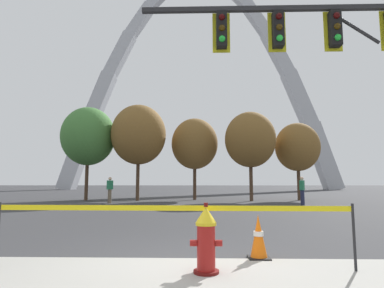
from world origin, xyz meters
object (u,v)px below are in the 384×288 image
(pedestrian_walking_left, at_px, (302,190))
(traffic_signal_gantry, at_px, (354,54))
(monument_arch, at_px, (198,90))
(traffic_cone_by_hydrant, at_px, (258,237))
(fire_hydrant, at_px, (206,240))
(pedestrian_standing_center, at_px, (110,190))

(pedestrian_walking_left, bearing_deg, traffic_signal_gantry, -100.13)
(traffic_signal_gantry, relative_size, pedestrian_walking_left, 4.92)
(pedestrian_walking_left, bearing_deg, monument_arch, 99.41)
(traffic_cone_by_hydrant, bearing_deg, pedestrian_walking_left, 69.80)
(fire_hydrant, relative_size, traffic_cone_by_hydrant, 1.36)
(traffic_cone_by_hydrant, bearing_deg, pedestrian_standing_center, 114.93)
(traffic_signal_gantry, height_order, pedestrian_walking_left, traffic_signal_gantry)
(traffic_signal_gantry, distance_m, pedestrian_walking_left, 11.44)
(pedestrian_standing_center, bearing_deg, pedestrian_walking_left, -6.82)
(pedestrian_walking_left, xyz_separation_m, pedestrian_standing_center, (-11.22, 1.34, 0.00))
(pedestrian_walking_left, bearing_deg, fire_hydrant, -112.27)
(traffic_signal_gantry, distance_m, monument_arch, 49.38)
(traffic_cone_by_hydrant, xyz_separation_m, pedestrian_walking_left, (4.68, 12.72, 0.46))
(traffic_cone_by_hydrant, xyz_separation_m, pedestrian_standing_center, (-6.54, 14.07, 0.46))
(monument_arch, bearing_deg, pedestrian_standing_center, -98.24)
(pedestrian_standing_center, bearing_deg, fire_hydrant, -69.39)
(monument_arch, xyz_separation_m, pedestrian_walking_left, (6.09, -36.76, -16.59))
(fire_hydrant, bearing_deg, pedestrian_walking_left, 67.73)
(pedestrian_standing_center, bearing_deg, traffic_cone_by_hydrant, -65.07)
(traffic_signal_gantry, bearing_deg, traffic_cone_by_hydrant, -143.83)
(fire_hydrant, xyz_separation_m, monument_arch, (-0.51, 50.40, 16.94))
(monument_arch, bearing_deg, traffic_cone_by_hydrant, -88.37)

